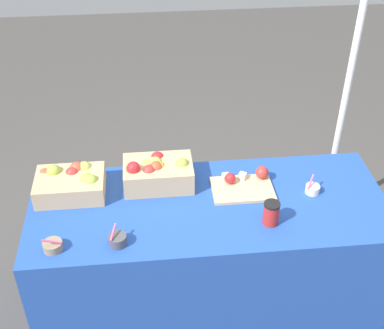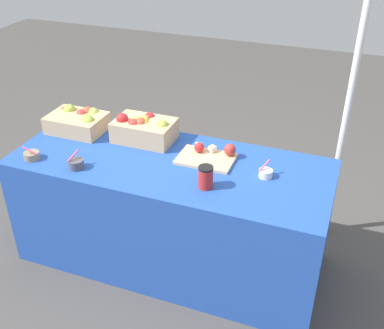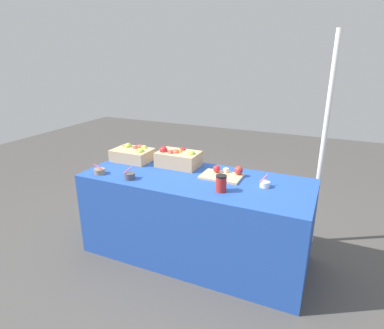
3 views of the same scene
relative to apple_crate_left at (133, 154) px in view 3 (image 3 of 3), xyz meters
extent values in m
plane|color=#474442|center=(0.73, -0.17, -0.81)|extent=(10.00, 10.00, 0.00)
cube|color=#234CAD|center=(0.73, -0.17, -0.44)|extent=(1.90, 0.76, 0.74)
cube|color=tan|center=(0.00, -0.01, -0.01)|extent=(0.36, 0.26, 0.11)
sphere|color=#99B742|center=(0.09, -0.03, 0.04)|extent=(0.08, 0.08, 0.08)
sphere|color=#B2C64C|center=(0.07, 0.08, 0.03)|extent=(0.08, 0.08, 0.08)
sphere|color=#D14C33|center=(0.03, 0.07, 0.04)|extent=(0.08, 0.08, 0.08)
sphere|color=#99B742|center=(-0.09, 0.05, 0.05)|extent=(0.08, 0.08, 0.08)
sphere|color=#D14C33|center=(-0.14, 0.06, 0.02)|extent=(0.08, 0.08, 0.08)
sphere|color=#99B742|center=(0.11, -0.05, 0.04)|extent=(0.08, 0.08, 0.08)
sphere|color=#B2332D|center=(0.01, 0.04, 0.03)|extent=(0.08, 0.08, 0.08)
cube|color=tan|center=(0.47, 0.03, 0.00)|extent=(0.38, 0.25, 0.13)
sphere|color=#B2C64C|center=(0.40, 0.05, 0.04)|extent=(0.07, 0.07, 0.07)
sphere|color=red|center=(0.34, -0.01, 0.08)|extent=(0.07, 0.07, 0.07)
sphere|color=#99B742|center=(0.60, 0.02, 0.06)|extent=(0.07, 0.07, 0.07)
sphere|color=#B2C64C|center=(0.46, 0.05, 0.05)|extent=(0.07, 0.07, 0.07)
sphere|color=#D14C33|center=(0.46, 0.01, 0.06)|extent=(0.07, 0.07, 0.07)
sphere|color=gold|center=(0.47, 0.02, 0.05)|extent=(0.07, 0.07, 0.07)
sphere|color=red|center=(0.47, 0.11, 0.05)|extent=(0.07, 0.07, 0.07)
sphere|color=#B2332D|center=(0.42, -0.01, 0.05)|extent=(0.07, 0.07, 0.07)
cube|color=#D1B284|center=(0.92, -0.08, -0.06)|extent=(0.33, 0.23, 0.02)
sphere|color=#B2332D|center=(1.04, 0.00, -0.01)|extent=(0.07, 0.07, 0.07)
cube|color=beige|center=(0.93, 0.00, -0.03)|extent=(0.05, 0.05, 0.04)
sphere|color=red|center=(0.86, -0.03, -0.02)|extent=(0.06, 0.06, 0.06)
cube|color=beige|center=(0.84, 0.01, -0.03)|extent=(0.04, 0.04, 0.04)
cylinder|color=#4C4C51|center=(0.25, -0.42, -0.04)|extent=(0.09, 0.09, 0.05)
cylinder|color=#EA598C|center=(0.23, -0.42, 0.01)|extent=(0.03, 0.09, 0.05)
cylinder|color=gray|center=(-0.05, -0.43, -0.04)|extent=(0.09, 0.09, 0.04)
cylinder|color=#EA598C|center=(-0.05, -0.45, 0.00)|extent=(0.09, 0.03, 0.05)
cylinder|color=silver|center=(1.29, -0.13, -0.04)|extent=(0.08, 0.08, 0.04)
cylinder|color=#EA598C|center=(1.28, -0.13, 0.00)|extent=(0.05, 0.07, 0.05)
cylinder|color=red|center=(1.01, -0.35, -0.01)|extent=(0.08, 0.08, 0.12)
cylinder|color=black|center=(1.01, -0.35, 0.06)|extent=(0.08, 0.08, 0.01)
cylinder|color=white|center=(1.65, 0.47, 0.15)|extent=(0.04, 0.04, 1.90)
camera|label=1|loc=(0.42, -2.26, 1.72)|focal=48.91mm
camera|label=2|loc=(1.69, -2.35, 1.35)|focal=43.93mm
camera|label=3|loc=(1.73, -2.45, 0.91)|focal=30.20mm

